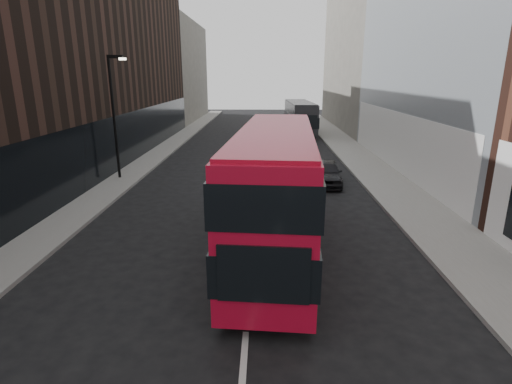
# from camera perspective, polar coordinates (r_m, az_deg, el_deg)

# --- Properties ---
(sidewalk_right) EXTENTS (3.00, 80.00, 0.15)m
(sidewalk_right) POSITION_cam_1_polar(r_m,az_deg,el_deg) (31.53, 14.25, 4.89)
(sidewalk_right) COLOR slate
(sidewalk_right) RESTS_ON ground
(sidewalk_left) EXTENTS (2.00, 80.00, 0.15)m
(sidewalk_left) POSITION_cam_1_polar(r_m,az_deg,el_deg) (31.86, -14.16, 5.01)
(sidewalk_left) COLOR slate
(sidewalk_left) RESTS_ON ground
(building_modern_block) EXTENTS (5.03, 22.00, 20.00)m
(building_modern_block) POSITION_cam_1_polar(r_m,az_deg,el_deg) (28.64, 26.04, 22.52)
(building_modern_block) COLOR #A6ACB0
(building_modern_block) RESTS_ON ground
(building_victorian) EXTENTS (6.50, 24.00, 21.00)m
(building_victorian) POSITION_cam_1_polar(r_m,az_deg,el_deg) (50.48, 14.68, 19.91)
(building_victorian) COLOR #605C54
(building_victorian) RESTS_ON ground
(building_left_mid) EXTENTS (5.00, 24.00, 14.00)m
(building_left_mid) POSITION_cam_1_polar(r_m,az_deg,el_deg) (37.13, -18.31, 17.00)
(building_left_mid) COLOR black
(building_left_mid) RESTS_ON ground
(building_left_far) EXTENTS (5.00, 20.00, 13.00)m
(building_left_far) POSITION_cam_1_polar(r_m,az_deg,el_deg) (58.38, -10.98, 16.47)
(building_left_far) COLOR #605C54
(building_left_far) RESTS_ON ground
(street_lamp) EXTENTS (1.06, 0.22, 7.00)m
(street_lamp) POSITION_cam_1_polar(r_m,az_deg,el_deg) (24.78, -19.55, 11.08)
(street_lamp) COLOR black
(street_lamp) RESTS_ON sidewalk_left
(red_bus) EXTENTS (3.30, 10.92, 4.35)m
(red_bus) POSITION_cam_1_polar(r_m,az_deg,el_deg) (13.73, 2.76, 0.96)
(red_bus) COLOR #A20A21
(red_bus) RESTS_ON ground
(grey_bus) EXTENTS (2.90, 10.54, 3.38)m
(grey_bus) POSITION_cam_1_polar(r_m,az_deg,el_deg) (43.82, 6.28, 10.66)
(grey_bus) COLOR black
(grey_bus) RESTS_ON ground
(car_a) EXTENTS (1.97, 4.17, 1.38)m
(car_a) POSITION_cam_1_polar(r_m,az_deg,el_deg) (23.34, 10.06, 2.78)
(car_a) COLOR black
(car_a) RESTS_ON ground
(car_b) EXTENTS (1.64, 4.48, 1.47)m
(car_b) POSITION_cam_1_polar(r_m,az_deg,el_deg) (23.74, 1.49, 3.38)
(car_b) COLOR #989BA1
(car_b) RESTS_ON ground
(car_c) EXTENTS (2.21, 4.39, 1.22)m
(car_c) POSITION_cam_1_polar(r_m,az_deg,el_deg) (31.03, 4.49, 6.17)
(car_c) COLOR black
(car_c) RESTS_ON ground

